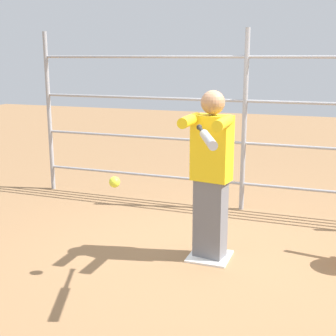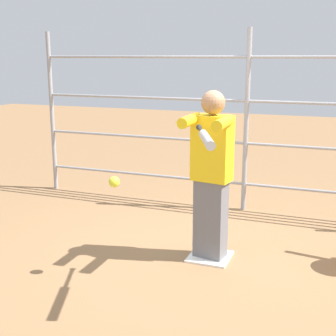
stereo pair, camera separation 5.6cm
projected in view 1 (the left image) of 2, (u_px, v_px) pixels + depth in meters
name	position (u px, v px, depth m)	size (l,w,h in m)	color
ground_plane	(209.00, 257.00, 4.65)	(24.00, 24.00, 0.00)	olive
home_plate	(209.00, 256.00, 4.65)	(0.40, 0.40, 0.02)	white
fence_backstop	(244.00, 122.00, 5.85)	(5.77, 0.06, 2.29)	#939399
batter	(211.00, 171.00, 4.43)	(0.42, 0.60, 1.65)	slate
baseball_bat_swinging	(207.00, 138.00, 3.40)	(0.39, 0.85, 0.07)	black
softball_in_flight	(115.00, 182.00, 4.02)	(0.10, 0.10, 0.10)	yellow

